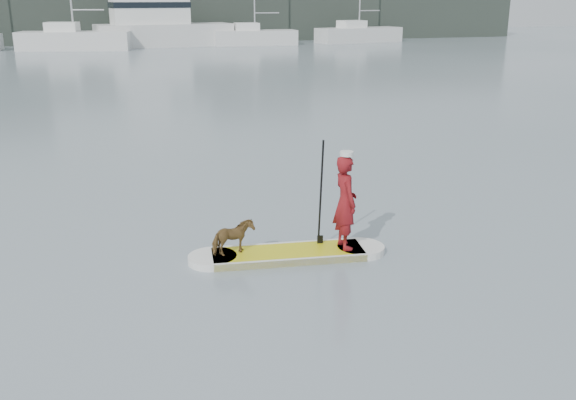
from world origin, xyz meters
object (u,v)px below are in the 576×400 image
object	(u,v)px
sailboat_d	(73,38)
sailboat_e	(254,36)
paddler	(345,202)
dog	(233,238)
paddleboard	(288,254)
sailboat_f	(358,33)
motor_yacht_a	(158,23)

from	to	relation	value
sailboat_d	sailboat_e	distance (m)	15.46
paddler	dog	world-z (taller)	paddler
paddleboard	sailboat_e	world-z (taller)	sailboat_e
sailboat_d	sailboat_f	distance (m)	25.90
dog	motor_yacht_a	xyz separation A→B (m)	(3.95, 48.69, 1.55)
paddleboard	dog	distance (m)	0.97
sailboat_d	sailboat_e	size ratio (longest dim) A/B	1.21
paddleboard	motor_yacht_a	world-z (taller)	motor_yacht_a
sailboat_d	dog	bearing A→B (deg)	-74.57
paddleboard	paddler	size ratio (longest dim) A/B	2.08
paddleboard	sailboat_f	size ratio (longest dim) A/B	0.26
dog	motor_yacht_a	size ratio (longest dim) A/B	0.06
paddler	motor_yacht_a	distance (m)	48.98
paddleboard	sailboat_d	bearing A→B (deg)	101.91
sailboat_f	motor_yacht_a	bearing A→B (deg)	168.41
paddler	sailboat_e	world-z (taller)	sailboat_e
dog	sailboat_d	xyz separation A→B (m)	(-3.08, 46.63, 0.52)
dog	motor_yacht_a	distance (m)	48.87
sailboat_e	sailboat_f	xyz separation A→B (m)	(10.41, 0.82, 0.09)
sailboat_d	sailboat_e	bearing A→B (deg)	16.43
paddler	motor_yacht_a	world-z (taller)	motor_yacht_a
dog	motor_yacht_a	world-z (taller)	motor_yacht_a
dog	sailboat_f	world-z (taller)	sailboat_f
sailboat_d	motor_yacht_a	xyz separation A→B (m)	(7.03, 2.06, 1.03)
paddler	sailboat_d	xyz separation A→B (m)	(-4.93, 46.86, 0.02)
sailboat_f	sailboat_d	bearing A→B (deg)	172.94
paddleboard	sailboat_f	bearing A→B (deg)	72.95
paddler	sailboat_f	size ratio (longest dim) A/B	0.12
paddleboard	paddler	distance (m)	1.28
dog	sailboat_e	size ratio (longest dim) A/B	0.06
dog	sailboat_d	size ratio (longest dim) A/B	0.05
sailboat_d	paddler	bearing A→B (deg)	-72.34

